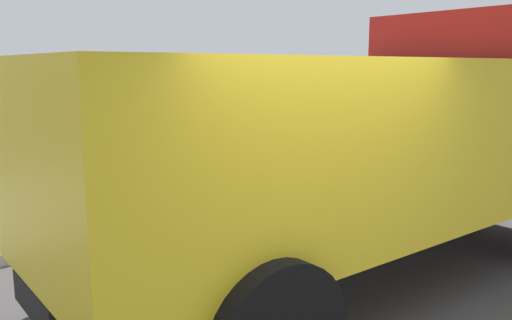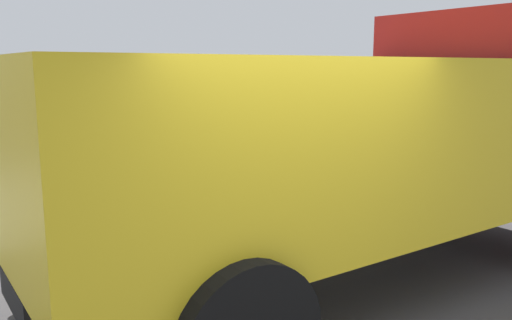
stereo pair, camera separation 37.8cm
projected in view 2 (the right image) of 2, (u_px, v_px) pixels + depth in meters
sidewalk_curb at (58, 199)px, 9.11m from camera, size 36.00×5.00×0.15m
fire_hydrant at (9, 189)px, 7.61m from camera, size 0.25×0.56×0.81m
loose_tire at (1, 182)px, 7.19m from camera, size 1.32×0.81×1.26m
dump_truck_yellow at (372, 133)px, 5.72m from camera, size 7.06×2.94×3.00m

